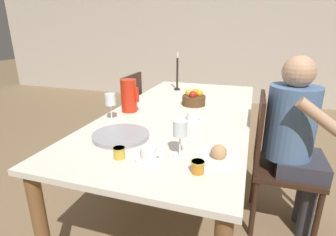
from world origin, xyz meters
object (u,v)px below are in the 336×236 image
at_px(jam_jar_amber, 119,152).
at_px(candlestick_tall, 177,75).
at_px(wine_glass_juice, 180,130).
at_px(serving_tray, 121,136).
at_px(chair_person_side, 275,160).
at_px(wine_glass_water, 110,101).
at_px(chair_opposite, 122,119).
at_px(fruit_bowl, 194,99).
at_px(jam_jar_red, 198,166).
at_px(teacup_across, 193,117).
at_px(red_pitcher, 129,95).
at_px(bread_plate, 219,155).
at_px(teacup_near_person, 149,154).
at_px(person_seated, 295,133).

relative_size(jam_jar_amber, candlestick_tall, 0.16).
relative_size(wine_glass_juice, serving_tray, 0.56).
distance_m(chair_person_side, wine_glass_water, 1.17).
relative_size(chair_opposite, fruit_bowl, 4.93).
bearing_deg(jam_jar_amber, wine_glass_juice, 23.37).
bearing_deg(jam_jar_red, teacup_across, 104.74).
relative_size(chair_person_side, jam_jar_red, 15.69).
height_order(red_pitcher, wine_glass_juice, red_pitcher).
distance_m(red_pitcher, wine_glass_juice, 0.80).
relative_size(teacup_across, jam_jar_red, 2.30).
bearing_deg(jam_jar_amber, bread_plate, 16.31).
distance_m(jam_jar_amber, jam_jar_red, 0.38).
xyz_separation_m(chair_person_side, jam_jar_red, (-0.39, -0.72, 0.28)).
bearing_deg(jam_jar_red, jam_jar_amber, 177.56).
xyz_separation_m(chair_opposite, teacup_near_person, (0.74, -1.12, 0.27)).
bearing_deg(bread_plate, red_pitcher, 142.60).
relative_size(person_seated, wine_glass_juice, 6.50).
xyz_separation_m(teacup_near_person, bread_plate, (0.32, 0.09, -0.00)).
xyz_separation_m(serving_tray, fruit_bowl, (0.24, 0.80, 0.04)).
bearing_deg(fruit_bowl, red_pitcher, -142.85).
distance_m(chair_person_side, teacup_across, 0.62).
bearing_deg(serving_tray, jam_jar_amber, -64.16).
relative_size(red_pitcher, fruit_bowl, 1.29).
bearing_deg(jam_jar_amber, fruit_bowl, 82.44).
xyz_separation_m(chair_opposite, teacup_across, (0.81, -0.52, 0.27)).
relative_size(teacup_near_person, bread_plate, 0.69).
distance_m(bread_plate, fruit_bowl, 0.94).
bearing_deg(fruit_bowl, candlestick_tall, 119.89).
height_order(person_seated, candlestick_tall, person_seated).
distance_m(jam_jar_red, fruit_bowl, 1.06).
bearing_deg(wine_glass_water, wine_glass_juice, -32.02).
relative_size(wine_glass_juice, bread_plate, 0.93).
relative_size(wine_glass_juice, jam_jar_amber, 3.08).
height_order(wine_glass_juice, teacup_across, wine_glass_juice).
bearing_deg(bread_plate, fruit_bowl, 109.81).
xyz_separation_m(wine_glass_water, candlestick_tall, (0.17, 1.03, 0.01)).
height_order(wine_glass_water, jam_jar_amber, wine_glass_water).
bearing_deg(candlestick_tall, chair_opposite, -143.08).
bearing_deg(jam_jar_amber, wine_glass_water, 123.14).
distance_m(teacup_across, jam_jar_red, 0.68).
height_order(teacup_near_person, fruit_bowl, fruit_bowl).
height_order(bread_plate, jam_jar_amber, bread_plate).
bearing_deg(wine_glass_juice, teacup_near_person, -149.88).
bearing_deg(chair_opposite, fruit_bowl, -101.08).
height_order(chair_opposite, wine_glass_juice, chair_opposite).
relative_size(serving_tray, jam_jar_amber, 5.46).
distance_m(chair_person_side, jam_jar_red, 0.86).
relative_size(wine_glass_water, teacup_near_person, 1.37).
xyz_separation_m(teacup_across, serving_tray, (-0.32, -0.42, -0.01)).
bearing_deg(serving_tray, fruit_bowl, 73.25).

